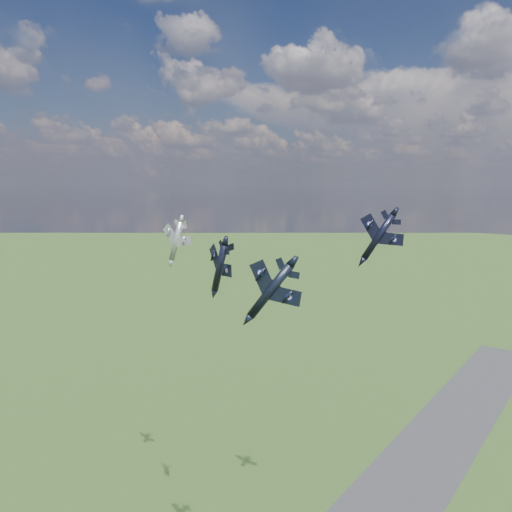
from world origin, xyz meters
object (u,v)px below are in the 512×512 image
Objects in this scene: jet_right_navy at (270,291)px; jet_left_silver at (176,241)px; jet_lead_navy at (220,268)px; jet_high_navy at (378,237)px.

jet_left_silver reaches higher than jet_right_navy.
jet_left_silver is (-40.43, 22.06, 1.96)m from jet_right_navy.
jet_right_navy is 46.10m from jet_left_silver.
jet_lead_navy is 1.06× the size of jet_right_navy.
jet_left_silver is (-42.45, -8.47, -2.86)m from jet_high_navy.
jet_right_navy is 30.98m from jet_high_navy.
jet_lead_navy is at bearing -156.38° from jet_high_navy.
jet_lead_navy is 22.76m from jet_left_silver.
jet_right_navy is 0.98× the size of jet_high_navy.
jet_left_silver reaches higher than jet_lead_navy.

